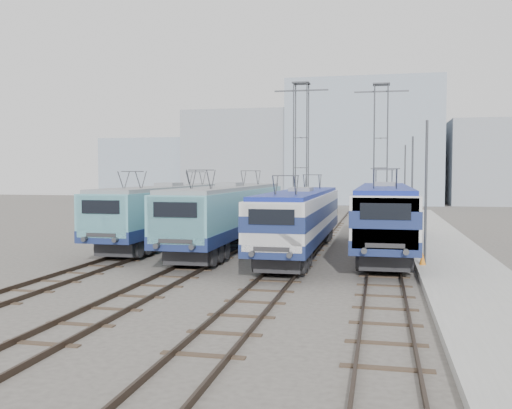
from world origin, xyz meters
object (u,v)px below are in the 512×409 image
Objects in this scene: locomotive_center_left at (229,211)px; catenary_tower_east at (381,148)px; mast_rear at (405,185)px; safety_cone at (423,258)px; locomotive_far_left at (168,209)px; locomotive_center_right at (301,215)px; mast_front at (426,196)px; locomotive_far_right at (384,211)px; mast_mid at (412,189)px; catenary_tower_west at (301,148)px.

catenary_tower_east reaches higher than locomotive_center_left.
mast_rear reaches higher than safety_cone.
locomotive_far_left is 9.55m from locomotive_center_right.
catenary_tower_east is 22.32m from mast_front.
safety_cone is at bearing -72.90° from locomotive_far_right.
safety_cone is at bearing -170.18° from mast_front.
locomotive_center_right is 10.53m from mast_mid.
catenary_tower_west is 6.80m from catenary_tower_east.
mast_mid is at bearing 52.62° from locomotive_center_right.
catenary_tower_west is 22.57m from safety_cone.
mast_rear is (6.35, 20.31, 1.26)m from locomotive_center_right.
locomotive_center_right is 1.46× the size of catenary_tower_east.
mast_rear reaches higher than locomotive_center_left.
catenary_tower_west reaches higher than locomotive_far_left.
locomotive_far_left is 1.52× the size of catenary_tower_east.
catenary_tower_west reaches higher than locomotive_far_right.
mast_mid reaches higher than locomotive_far_left.
catenary_tower_west is (2.25, 14.77, 4.33)m from locomotive_center_left.
locomotive_far_left is at bearing -131.24° from catenary_tower_east.
locomotive_far_left is 20.57m from catenary_tower_east.
mast_mid reaches higher than safety_cone.
catenary_tower_east is (4.25, 18.31, 4.40)m from locomotive_center_right.
catenary_tower_west reaches higher than mast_front.
catenary_tower_west reaches higher than locomotive_center_left.
mast_mid is at bearing -78.14° from catenary_tower_east.
locomotive_center_right is at bearing -18.94° from locomotive_center_left.
catenary_tower_east is at bearing 62.44° from locomotive_center_left.
locomotive_center_left reaches higher than locomotive_center_right.
locomotive_far_right is at bearing 23.77° from locomotive_center_right.
mast_rear is at bearing 48.11° from locomotive_far_left.
mast_front is at bearing -25.75° from locomotive_center_left.
catenary_tower_west is (-6.75, 14.33, 4.25)m from locomotive_far_right.
locomotive_center_left is 1.55× the size of catenary_tower_west.
catenary_tower_east is at bearing 48.76° from locomotive_far_left.
mast_front is (6.35, -3.69, 1.26)m from locomotive_center_right.
locomotive_center_left is 19.40m from catenary_tower_east.
locomotive_far_right is at bearing -89.12° from catenary_tower_east.
mast_front is at bearing -24.16° from locomotive_far_left.
locomotive_far_right is (9.00, 0.44, 0.09)m from locomotive_center_left.
mast_mid reaches higher than locomotive_center_left.
safety_cone is (-0.10, -0.02, -2.91)m from mast_front.
mast_front is 1.00× the size of mast_rear.
locomotive_center_right is 7.45m from mast_front.
safety_cone is at bearing -30.67° from locomotive_center_right.
locomotive_center_left is at bearing -20.16° from locomotive_far_left.
locomotive_center_left is at bearing 154.25° from mast_front.
locomotive_center_left is 15.55m from catenary_tower_west.
locomotive_center_left is 1.55× the size of catenary_tower_east.
locomotive_center_right is at bearing 149.84° from mast_front.
locomotive_far_left is at bearing 160.45° from locomotive_center_right.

